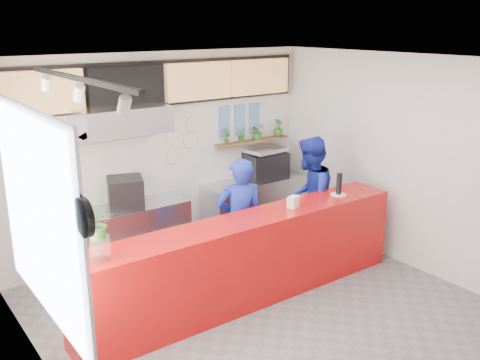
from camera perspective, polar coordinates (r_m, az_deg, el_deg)
floor at (r=6.70m, az=2.94°, el=-13.94°), size 5.00×5.00×0.00m
ceiling at (r=5.80m, az=3.38°, el=12.57°), size 5.00×5.00×0.00m
wall_back at (r=8.10m, az=-8.14°, el=2.80°), size 5.00×0.00×5.00m
wall_left at (r=4.99m, az=-19.87°, el=-6.87°), size 0.00×5.00×5.00m
wall_right at (r=7.85m, az=17.41°, el=1.77°), size 0.00×5.00×5.00m
service_counter at (r=6.73m, az=0.83°, el=-8.52°), size 4.50×0.60×1.10m
cream_band at (r=7.90m, az=-8.43°, el=10.55°), size 5.00×0.02×0.80m
prep_bench at (r=7.83m, az=-11.95°, el=-5.97°), size 1.80×0.60×0.90m
panini_oven at (r=7.61m, az=-12.11°, el=-1.33°), size 0.60×0.60×0.43m
extraction_hood at (r=7.32m, az=-12.58°, el=6.31°), size 1.20×0.70×0.35m
hood_lip at (r=7.35m, az=-12.48°, el=4.78°), size 1.20×0.69×0.31m
right_bench at (r=8.94m, az=1.55°, el=-2.75°), size 1.80×0.60×0.90m
espresso_machine at (r=8.88m, az=2.76°, el=1.58°), size 0.71×0.55×0.42m
espresso_tray at (r=8.81m, az=2.78°, el=3.26°), size 0.69×0.50×0.06m
herb_shelf at (r=8.86m, az=1.32°, el=4.15°), size 1.40×0.18×0.04m
menu_board_far_left at (r=7.16m, az=-20.57°, el=8.69°), size 1.10×0.10×0.55m
menu_board_mid_left at (r=7.55m, az=-12.02°, el=9.72°), size 1.10×0.10×0.55m
menu_board_mid_right at (r=8.10m, az=-4.43°, el=10.46°), size 1.10×0.10×0.55m
menu_board_far_right at (r=8.76m, az=2.14°, el=10.95°), size 1.10×0.10×0.55m
soffit at (r=7.88m, az=-8.31°, el=10.18°), size 4.80×0.04×0.65m
window_pane at (r=5.19m, az=-20.74°, el=-3.65°), size 0.04×2.20×1.90m
window_frame at (r=5.20m, az=-20.53°, el=-3.61°), size 0.03×2.30×2.00m
wall_clock_rim at (r=3.99m, az=-16.29°, el=-3.85°), size 0.05×0.30×0.30m
wall_clock_face at (r=4.00m, az=-15.89°, el=-3.77°), size 0.02×0.26×0.26m
track_rail at (r=4.75m, az=-16.91°, el=10.32°), size 0.05×2.40×0.04m
dec_plate_a at (r=8.09m, az=-7.17°, el=4.63°), size 0.24×0.03×0.24m
dec_plate_b at (r=8.25m, az=-5.33°, el=4.22°), size 0.24×0.03×0.24m
dec_plate_c at (r=8.15m, az=-7.10°, el=2.57°), size 0.24×0.03×0.24m
dec_plate_d at (r=8.23m, az=-5.08°, el=5.97°), size 0.24×0.03×0.24m
photo_frame_a at (r=8.54m, az=-1.67°, el=7.09°), size 0.20×0.02×0.25m
photo_frame_b at (r=8.71m, az=-0.03°, el=7.28°), size 0.20×0.02×0.25m
photo_frame_c at (r=8.89m, az=1.54°, el=7.46°), size 0.20×0.02×0.25m
photo_frame_d at (r=8.59m, az=-1.65°, el=5.44°), size 0.20×0.02×0.25m
photo_frame_e at (r=8.76m, az=-0.03°, el=5.67°), size 0.20×0.02×0.25m
photo_frame_f at (r=8.93m, az=1.53°, el=5.88°), size 0.20×0.02×0.25m
staff_center at (r=7.08m, az=0.01°, el=-4.43°), size 0.74×0.63×1.73m
staff_right at (r=7.90m, az=7.36°, el=-1.94°), size 1.11×1.04×1.83m
herb_a at (r=8.53m, az=-1.46°, el=4.73°), size 0.16×0.13×0.27m
herb_b at (r=8.71m, az=0.25°, el=4.94°), size 0.15×0.12×0.26m
herb_c at (r=8.89m, az=1.85°, el=5.22°), size 0.29×0.27×0.27m
herb_d at (r=9.17m, az=4.09°, el=5.60°), size 0.21×0.20×0.30m
glass_vase at (r=5.56m, az=-14.69°, el=-7.04°), size 0.27×0.27×0.25m
basil_vase at (r=5.46m, az=-14.89°, el=-4.50°), size 0.37×0.35×0.34m
napkin_holder at (r=6.92m, az=5.70°, el=-2.33°), size 0.19×0.16×0.14m
white_plate at (r=7.50m, az=10.45°, el=-1.54°), size 0.24×0.24×0.02m
pepper_mill at (r=7.45m, az=10.52°, el=-0.38°), size 0.10×0.10×0.30m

